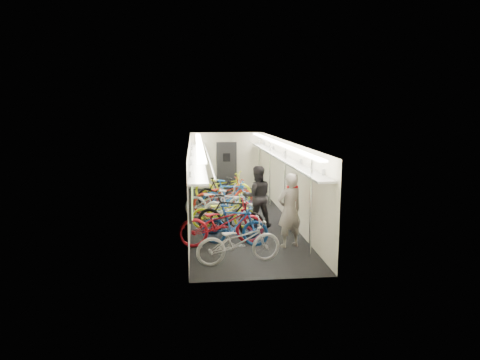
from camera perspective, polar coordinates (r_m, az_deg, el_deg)
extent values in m
plane|color=black|center=(13.48, -0.18, -5.02)|extent=(10.00, 10.00, 0.00)
plane|color=white|center=(13.09, -0.19, 5.21)|extent=(10.00, 10.00, 0.00)
plane|color=beige|center=(13.17, -6.69, -0.09)|extent=(0.00, 10.00, 10.00)
plane|color=beige|center=(13.47, 6.17, 0.13)|extent=(0.00, 10.00, 10.00)
plane|color=beige|center=(18.17, -1.82, 2.59)|extent=(3.00, 0.00, 3.00)
plane|color=beige|center=(8.39, 3.37, -5.55)|extent=(3.00, 0.00, 3.00)
cube|color=black|center=(10.01, -6.62, -2.83)|extent=(0.06, 1.10, 0.80)
cube|color=#B0D65D|center=(10.01, -6.39, -2.82)|extent=(0.02, 0.96, 0.66)
cube|color=black|center=(12.17, -6.55, -0.64)|extent=(0.06, 1.10, 0.80)
cube|color=#B0D65D|center=(12.17, -6.36, -0.63)|extent=(0.02, 0.96, 0.66)
cube|color=black|center=(14.34, -6.49, 0.89)|extent=(0.06, 1.10, 0.80)
cube|color=#B0D65D|center=(14.34, -6.33, 0.90)|extent=(0.02, 0.96, 0.66)
cube|color=black|center=(16.52, -6.45, 2.02)|extent=(0.06, 1.10, 0.80)
cube|color=#B0D65D|center=(16.52, -6.32, 2.02)|extent=(0.02, 0.96, 0.66)
cube|color=yellow|center=(11.08, -6.53, -1.37)|extent=(0.02, 0.22, 0.30)
cube|color=yellow|center=(13.25, -6.48, 0.41)|extent=(0.02, 0.22, 0.30)
cube|color=yellow|center=(15.43, -6.44, 1.68)|extent=(0.02, 0.22, 0.30)
cube|color=black|center=(18.13, -1.80, 1.94)|extent=(0.85, 0.08, 2.00)
cube|color=#999BA0|center=(13.07, -5.78, 3.04)|extent=(0.40, 9.70, 0.05)
cube|color=#999BA0|center=(13.33, 5.30, 3.17)|extent=(0.40, 9.70, 0.05)
cylinder|color=silver|center=(13.06, -4.34, 3.50)|extent=(0.04, 9.70, 0.04)
cylinder|color=silver|center=(13.26, 3.91, 3.59)|extent=(0.04, 9.70, 0.04)
cube|color=white|center=(13.03, -5.46, 4.88)|extent=(0.18, 9.60, 0.04)
cube|color=white|center=(13.27, 4.99, 4.97)|extent=(0.18, 9.60, 0.04)
cylinder|color=silver|center=(9.79, 9.45, -3.48)|extent=(0.05, 0.05, 2.38)
cylinder|color=silver|center=(12.46, 6.02, -0.63)|extent=(0.05, 0.05, 2.38)
cylinder|color=silver|center=(14.88, 4.01, 1.04)|extent=(0.05, 0.05, 2.38)
cylinder|color=silver|center=(17.32, 2.56, 2.25)|extent=(0.05, 0.05, 2.38)
imported|color=#A3A3A7|center=(9.47, -0.16, -8.20)|extent=(1.98, 0.98, 1.00)
imported|color=navy|center=(10.69, -0.72, -6.04)|extent=(1.78, 0.98, 1.03)
imported|color=maroon|center=(10.69, -2.43, -5.74)|extent=(2.25, 1.07, 1.14)
imported|color=black|center=(11.37, -1.29, -4.80)|extent=(1.95, 1.26, 1.14)
imported|color=#BBC913|center=(12.19, -2.25, -4.31)|extent=(1.81, 0.68, 0.94)
imported|color=white|center=(12.66, -1.19, -3.61)|extent=(1.75, 0.99, 1.02)
imported|color=#9F9DA2|center=(13.31, -3.04, -2.87)|extent=(2.12, 1.02, 1.07)
imported|color=#19549B|center=(13.80, -1.36, -2.29)|extent=(1.94, 0.87, 1.13)
imported|color=#9F2211|center=(14.06, -2.22, -2.11)|extent=(2.24, 1.37, 1.11)
imported|color=black|center=(15.16, -2.65, -1.46)|extent=(1.74, 0.93, 1.01)
imported|color=#DAED16|center=(15.60, -2.28, -0.90)|extent=(2.29, 1.52, 1.14)
imported|color=gray|center=(10.54, 6.62, -4.05)|extent=(0.78, 0.65, 1.84)
imported|color=black|center=(12.31, 2.28, -2.20)|extent=(0.89, 0.70, 1.77)
cube|color=#AC1115|center=(10.83, 6.97, -1.74)|extent=(0.27, 0.17, 0.38)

